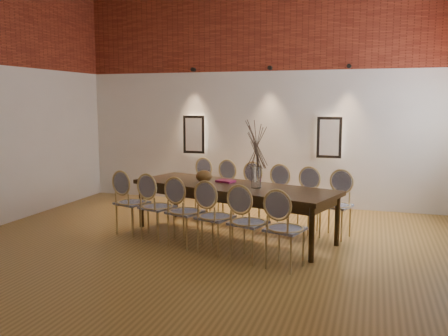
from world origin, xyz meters
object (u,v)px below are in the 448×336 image
(chair_near_b, at_px, (157,207))
(bowl, at_px, (204,176))
(chair_near_f, at_px, (285,229))
(chair_far_c, at_px, (246,194))
(chair_near_e, at_px, (248,223))
(chair_far_e, at_px, (303,201))
(chair_far_a, at_px, (197,187))
(chair_near_c, at_px, (185,212))
(chair_far_f, at_px, (336,205))
(chair_near_a, at_px, (132,203))
(chair_far_d, at_px, (274,197))
(book, at_px, (226,181))
(chair_near_d, at_px, (215,217))
(chair_far_b, at_px, (221,190))
(vase, at_px, (256,177))
(dining_table, at_px, (232,210))

(chair_near_b, distance_m, bowl, 0.85)
(chair_near_f, bearing_deg, chair_far_c, 134.63)
(chair_near_e, height_order, chair_far_e, same)
(chair_far_a, relative_size, chair_far_e, 1.00)
(chair_near_c, xyz_separation_m, chair_far_f, (1.90, 1.01, 0.00))
(chair_near_e, xyz_separation_m, chair_far_a, (-1.46, 2.07, 0.00))
(chair_near_a, height_order, chair_far_c, same)
(chair_far_d, bearing_deg, chair_near_f, 123.35)
(chair_far_f, xyz_separation_m, book, (-1.60, -0.15, 0.30))
(chair_near_f, bearing_deg, chair_near_a, -180.00)
(chair_near_c, relative_size, chair_near_d, 1.00)
(chair_near_c, bearing_deg, chair_far_b, 108.22)
(chair_near_f, bearing_deg, bowl, 157.62)
(chair_near_e, bearing_deg, chair_near_b, 180.00)
(chair_far_a, xyz_separation_m, bowl, (0.50, -1.01, 0.37))
(chair_near_d, xyz_separation_m, bowl, (-0.48, 0.90, 0.37))
(chair_near_a, height_order, vase, vase)
(chair_near_c, height_order, chair_far_b, same)
(chair_far_d, bearing_deg, chair_far_a, -0.00)
(chair_far_b, distance_m, chair_far_d, 1.01)
(dining_table, distance_m, chair_near_d, 0.81)
(chair_near_c, bearing_deg, chair_near_b, 180.00)
(vase, height_order, book, vase)
(dining_table, relative_size, chair_near_f, 3.22)
(chair_far_b, relative_size, bowl, 3.92)
(chair_far_f, bearing_deg, chair_near_a, 31.29)
(chair_near_d, relative_size, chair_far_c, 1.00)
(chair_near_d, height_order, chair_far_f, same)
(chair_near_c, height_order, chair_far_c, same)
(chair_near_d, relative_size, vase, 3.13)
(chair_near_c, height_order, chair_far_d, same)
(chair_near_c, xyz_separation_m, vase, (0.85, 0.54, 0.43))
(chair_near_e, xyz_separation_m, chair_far_e, (0.46, 1.46, 0.00))
(chair_near_d, bearing_deg, chair_near_f, 0.00)
(dining_table, xyz_separation_m, chair_near_b, (-0.95, -0.50, 0.09))
(chair_near_b, height_order, chair_near_e, same)
(chair_near_f, bearing_deg, chair_far_f, 90.00)
(chair_far_d, height_order, bowl, chair_far_d)
(chair_near_c, distance_m, vase, 1.09)
(dining_table, height_order, chair_near_f, chair_near_f)
(dining_table, distance_m, chair_near_a, 1.48)
(chair_near_a, distance_m, bowl, 1.12)
(chair_near_b, xyz_separation_m, chair_near_e, (1.44, -0.45, 0.00))
(chair_far_f, bearing_deg, dining_table, 31.29)
(chair_far_c, bearing_deg, chair_far_d, 180.00)
(chair_near_e, distance_m, chair_far_a, 2.53)
(chair_near_f, bearing_deg, chair_far_b, 142.78)
(chair_near_f, bearing_deg, chair_near_b, 180.00)
(chair_near_a, relative_size, chair_far_b, 1.00)
(chair_far_b, bearing_deg, chair_far_a, -0.00)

